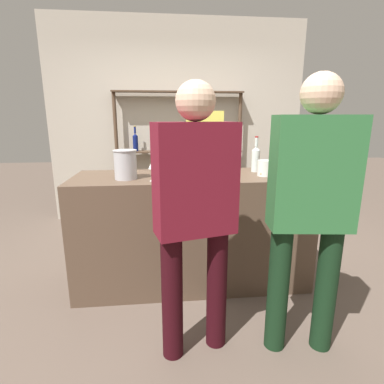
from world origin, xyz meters
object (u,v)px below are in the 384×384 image
(counter_bottle_3, at_px, (274,159))
(ice_bucket, at_px, (125,165))
(counter_bottle_2, at_px, (256,158))
(customer_right, at_px, (311,200))
(customer_center, at_px, (195,206))
(wine_glass, at_px, (153,164))
(cork_jar, at_px, (265,168))
(counter_bottle_1, at_px, (197,160))
(server_behind_counter, at_px, (205,153))
(counter_bottle_0, at_px, (165,158))

(counter_bottle_3, height_order, ice_bucket, counter_bottle_3)
(counter_bottle_2, height_order, customer_right, customer_right)
(ice_bucket, bearing_deg, customer_center, -57.97)
(customer_center, bearing_deg, wine_glass, 7.49)
(ice_bucket, height_order, cork_jar, ice_bucket)
(counter_bottle_1, xyz_separation_m, wine_glass, (-0.36, -0.13, -0.01))
(cork_jar, xyz_separation_m, customer_center, (-0.69, -0.78, -0.08))
(counter_bottle_1, height_order, customer_center, customer_center)
(server_behind_counter, bearing_deg, ice_bucket, -28.24)
(counter_bottle_3, bearing_deg, customer_center, -131.81)
(counter_bottle_0, relative_size, server_behind_counter, 0.17)
(counter_bottle_0, bearing_deg, counter_bottle_3, -10.06)
(counter_bottle_0, relative_size, cork_jar, 2.26)
(counter_bottle_2, relative_size, server_behind_counter, 0.18)
(cork_jar, distance_m, customer_center, 1.04)
(counter_bottle_1, distance_m, server_behind_counter, 1.11)
(counter_bottle_2, bearing_deg, server_behind_counter, 111.10)
(counter_bottle_3, relative_size, customer_center, 0.20)
(customer_right, bearing_deg, counter_bottle_1, 41.34)
(ice_bucket, distance_m, cork_jar, 1.16)
(customer_center, bearing_deg, cork_jar, -55.31)
(ice_bucket, bearing_deg, counter_bottle_0, 44.48)
(ice_bucket, relative_size, customer_right, 0.14)
(counter_bottle_2, height_order, server_behind_counter, server_behind_counter)
(counter_bottle_2, height_order, customer_center, customer_center)
(counter_bottle_2, bearing_deg, customer_center, -124.19)
(counter_bottle_1, height_order, server_behind_counter, server_behind_counter)
(customer_center, bearing_deg, counter_bottle_2, -47.93)
(server_behind_counter, bearing_deg, cork_jar, 26.20)
(cork_jar, height_order, customer_right, customer_right)
(wine_glass, bearing_deg, cork_jar, 8.03)
(ice_bucket, xyz_separation_m, cork_jar, (1.16, 0.02, -0.05))
(counter_bottle_2, xyz_separation_m, wine_glass, (-0.91, -0.34, 0.01))
(counter_bottle_1, xyz_separation_m, server_behind_counter, (0.22, 1.08, -0.07))
(customer_right, bearing_deg, wine_glass, 59.94)
(wine_glass, bearing_deg, customer_right, -36.81)
(server_behind_counter, bearing_deg, counter_bottle_2, 28.81)
(counter_bottle_0, xyz_separation_m, wine_glass, (-0.09, -0.43, 0.02))
(counter_bottle_0, distance_m, counter_bottle_3, 0.98)
(customer_center, distance_m, customer_right, 0.68)
(customer_center, bearing_deg, server_behind_counter, -23.65)
(cork_jar, xyz_separation_m, server_behind_counter, (-0.36, 1.08, 0.01))
(counter_bottle_3, bearing_deg, counter_bottle_2, 149.60)
(counter_bottle_0, bearing_deg, wine_glass, -102.17)
(wine_glass, height_order, customer_center, customer_center)
(counter_bottle_2, relative_size, ice_bucket, 1.37)
(counter_bottle_0, distance_m, ice_bucket, 0.44)
(counter_bottle_3, relative_size, ice_bucket, 1.44)
(counter_bottle_1, relative_size, ice_bucket, 1.61)
(counter_bottle_1, distance_m, cork_jar, 0.59)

